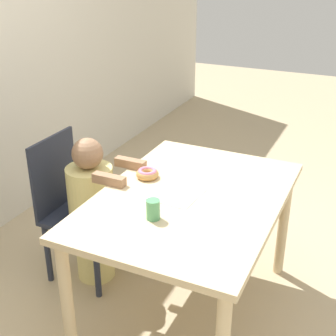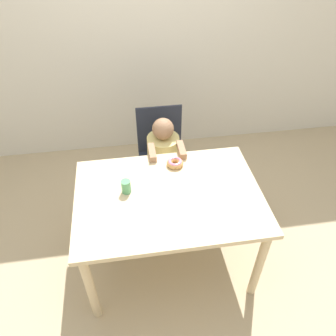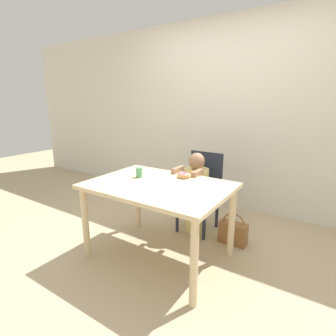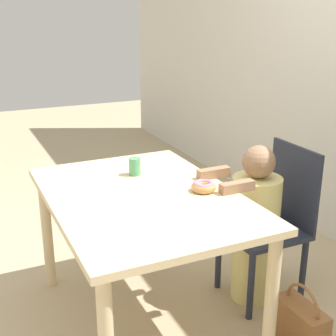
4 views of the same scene
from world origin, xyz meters
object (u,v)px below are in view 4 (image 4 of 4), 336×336
at_px(cup, 135,166).
at_px(donut, 204,186).
at_px(child_figure, 254,226).
at_px(chair, 272,223).
at_px(handbag, 300,324).

bearing_deg(cup, donut, 30.87).
bearing_deg(cup, child_figure, 59.94).
bearing_deg(chair, donut, -85.31).
xyz_separation_m(handbag, cup, (-0.78, -0.55, 0.66)).
distance_m(child_figure, cup, 0.74).
distance_m(chair, cup, 0.84).
bearing_deg(child_figure, chair, 90.00).
bearing_deg(chair, handbag, -17.71).
xyz_separation_m(chair, donut, (0.04, -0.47, 0.31)).
relative_size(chair, child_figure, 0.97).
height_order(donut, handbag, donut).
bearing_deg(handbag, cup, -144.93).
height_order(child_figure, donut, child_figure).
bearing_deg(handbag, child_figure, 177.44).
xyz_separation_m(donut, handbag, (0.41, 0.33, -0.63)).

